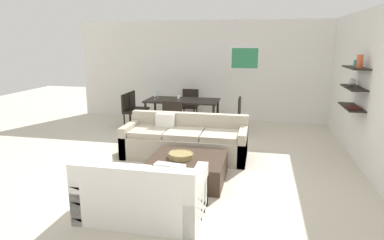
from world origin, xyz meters
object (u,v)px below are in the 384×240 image
(dining_chair_right_near, at_px, (234,113))
(wine_glass_foot, at_px, (179,97))
(wine_glass_left_near, at_px, (155,95))
(dining_chair_left_near, at_px, (130,109))
(dining_chair_head, at_px, (190,103))
(loveseat_white, at_px, (143,194))
(dining_chair_foot, at_px, (174,117))
(dining_chair_left_far, at_px, (136,106))
(wine_glass_left_far, at_px, (158,93))
(sofa_beige, at_px, (185,141))
(decorative_bowl, at_px, (181,155))
(dining_table, at_px, (182,103))
(coffee_table, at_px, (187,169))

(dining_chair_right_near, xyz_separation_m, wine_glass_foot, (-1.29, -0.18, 0.38))
(wine_glass_left_near, bearing_deg, dining_chair_right_near, -2.56)
(dining_chair_left_near, relative_size, dining_chair_head, 1.00)
(loveseat_white, height_order, dining_chair_foot, dining_chair_foot)
(dining_chair_head, bearing_deg, dining_chair_left_far, -153.55)
(loveseat_white, bearing_deg, wine_glass_left_far, 105.07)
(dining_chair_right_near, xyz_separation_m, wine_glass_left_far, (-1.96, 0.30, 0.37))
(sofa_beige, relative_size, dining_chair_head, 2.63)
(sofa_beige, bearing_deg, wine_glass_left_near, 122.77)
(dining_chair_head, bearing_deg, dining_chair_foot, -90.00)
(decorative_bowl, bearing_deg, dining_table, 103.02)
(dining_chair_right_near, distance_m, dining_chair_foot, 1.45)
(dining_chair_right_near, bearing_deg, wine_glass_left_far, 171.26)
(sofa_beige, bearing_deg, coffee_table, -75.28)
(coffee_table, bearing_deg, dining_chair_right_near, 80.47)
(decorative_bowl, height_order, dining_chair_head, dining_chair_head)
(dining_chair_foot, bearing_deg, decorative_bowl, -72.38)
(wine_glass_left_far, xyz_separation_m, wine_glass_foot, (0.66, -0.48, 0.01))
(dining_chair_left_near, distance_m, dining_chair_foot, 1.45)
(dining_chair_head, bearing_deg, decorative_bowl, -79.70)
(dining_table, distance_m, wine_glass_foot, 0.42)
(dining_chair_left_far, xyz_separation_m, dining_chair_head, (1.29, 0.64, 0.00))
(loveseat_white, distance_m, dining_chair_left_far, 4.81)
(dining_table, relative_size, wine_glass_left_far, 10.30)
(dining_table, distance_m, dining_chair_head, 0.86)
(dining_chair_left_far, relative_size, dining_chair_foot, 1.00)
(loveseat_white, height_order, wine_glass_foot, wine_glass_foot)
(coffee_table, xyz_separation_m, dining_chair_head, (-0.81, 3.91, 0.31))
(decorative_bowl, relative_size, wine_glass_foot, 2.05)
(loveseat_white, xyz_separation_m, dining_chair_foot, (-0.51, 3.42, 0.21))
(coffee_table, height_order, dining_chair_right_near, dining_chair_right_near)
(coffee_table, relative_size, wine_glass_left_near, 6.76)
(sofa_beige, relative_size, dining_chair_left_near, 2.63)
(dining_chair_left_near, xyz_separation_m, dining_chair_right_near, (2.59, 0.00, 0.00))
(coffee_table, xyz_separation_m, wine_glass_left_far, (-1.48, 3.17, 0.68))
(dining_chair_left_far, height_order, wine_glass_foot, wine_glass_foot)
(dining_chair_head, relative_size, wine_glass_left_near, 5.11)
(dining_chair_head, bearing_deg, dining_chair_right_near, -38.58)
(coffee_table, relative_size, wine_glass_left_far, 6.75)
(dining_chair_left_far, bearing_deg, sofa_beige, -49.69)
(dining_table, distance_m, wine_glass_left_near, 0.70)
(dining_chair_head, bearing_deg, loveseat_white, -84.28)
(dining_chair_left_far, distance_m, dining_chair_left_near, 0.39)
(loveseat_white, xyz_separation_m, dining_table, (-0.51, 4.26, 0.38))
(dining_chair_right_near, bearing_deg, wine_glass_left_near, 177.44)
(coffee_table, bearing_deg, wine_glass_foot, 106.77)
(sofa_beige, bearing_deg, decorative_bowl, -80.24)
(dining_chair_foot, bearing_deg, dining_chair_left_far, 141.42)
(sofa_beige, height_order, wine_glass_left_near, wine_glass_left_near)
(dining_chair_right_near, height_order, wine_glass_foot, wine_glass_foot)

